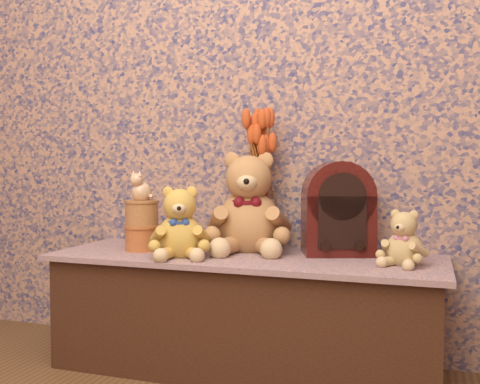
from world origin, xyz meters
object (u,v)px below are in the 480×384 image
(teddy_small, at_px, (405,235))
(cat_figurine, at_px, (142,185))
(cathedral_radio, at_px, (338,208))
(teddy_medium, at_px, (180,219))
(teddy_large, at_px, (249,198))
(biscuit_tin_lower, at_px, (142,238))
(ceramic_vase, at_px, (259,225))

(teddy_small, distance_m, cat_figurine, 1.01)
(teddy_small, relative_size, cathedral_radio, 0.57)
(teddy_medium, bearing_deg, cathedral_radio, 1.42)
(teddy_large, bearing_deg, teddy_medium, -146.19)
(teddy_large, bearing_deg, teddy_small, -25.35)
(cathedral_radio, distance_m, biscuit_tin_lower, 0.77)
(teddy_medium, relative_size, cat_figurine, 2.28)
(ceramic_vase, distance_m, cat_figurine, 0.49)
(ceramic_vase, bearing_deg, biscuit_tin_lower, -158.70)
(teddy_large, relative_size, biscuit_tin_lower, 3.15)
(teddy_large, distance_m, teddy_medium, 0.30)
(biscuit_tin_lower, bearing_deg, teddy_large, 17.85)
(teddy_small, relative_size, biscuit_tin_lower, 1.52)
(cat_figurine, bearing_deg, teddy_medium, -10.91)
(teddy_large, height_order, teddy_small, teddy_large)
(teddy_medium, xyz_separation_m, cathedral_radio, (0.54, 0.24, 0.04))
(cathedral_radio, height_order, cat_figurine, cathedral_radio)
(ceramic_vase, height_order, biscuit_tin_lower, ceramic_vase)
(cathedral_radio, bearing_deg, teddy_medium, -175.40)
(teddy_large, relative_size, cat_figurine, 3.40)
(teddy_medium, relative_size, ceramic_vase, 1.39)
(teddy_medium, xyz_separation_m, cat_figurine, (-0.20, 0.08, 0.12))
(cathedral_radio, distance_m, cat_figurine, 0.77)
(teddy_medium, height_order, ceramic_vase, teddy_medium)
(teddy_medium, xyz_separation_m, ceramic_vase, (0.23, 0.25, -0.04))
(cathedral_radio, xyz_separation_m, cat_figurine, (-0.75, -0.15, 0.08))
(teddy_large, distance_m, cat_figurine, 0.43)
(teddy_large, xyz_separation_m, ceramic_vase, (0.03, 0.04, -0.11))
(teddy_large, bearing_deg, biscuit_tin_lower, -175.51)
(teddy_small, bearing_deg, ceramic_vase, -177.21)
(teddy_small, bearing_deg, teddy_large, -172.81)
(cathedral_radio, bearing_deg, teddy_large, 164.99)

